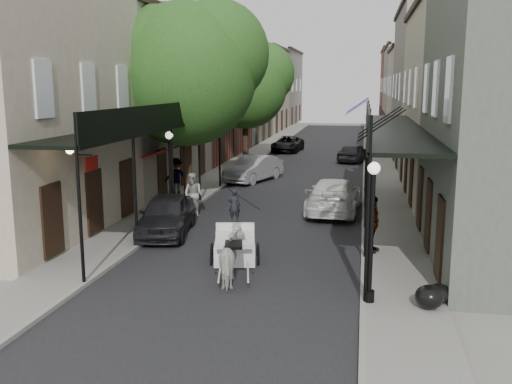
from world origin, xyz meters
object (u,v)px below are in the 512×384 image
at_px(tree_near, 195,68).
at_px(car_left_mid, 254,169).
at_px(tree_far, 251,83).
at_px(pedestrian_sidewalk_left, 176,177).
at_px(car_left_near, 166,215).
at_px(lamppost_left, 170,174).
at_px(car_right_far, 354,153).
at_px(pedestrian_sidewalk_right, 372,224).
at_px(lamppost_right_far, 368,147).
at_px(horse, 234,259).
at_px(carriage, 235,230).
at_px(pedestrian_walking, 193,194).
at_px(lamppost_right_near, 372,230).
at_px(car_left_far, 288,144).
at_px(car_right_near, 334,196).

xyz_separation_m(tree_near, car_left_mid, (1.60, 6.52, -5.72)).
distance_m(tree_near, tree_far, 14.02).
xyz_separation_m(tree_near, pedestrian_sidewalk_left, (-1.38, 0.87, -5.40)).
distance_m(car_left_near, car_left_mid, 12.73).
height_order(lamppost_left, car_right_far, lamppost_left).
bearing_deg(pedestrian_sidewalk_right, tree_near, 69.29).
bearing_deg(lamppost_left, car_right_far, 70.66).
bearing_deg(lamppost_right_far, car_right_far, 96.40).
height_order(horse, carriage, carriage).
height_order(tree_far, pedestrian_walking, tree_far).
height_order(tree_near, horse, tree_near).
height_order(tree_far, pedestrian_sidewalk_right, tree_far).
height_order(horse, pedestrian_walking, pedestrian_walking).
bearing_deg(horse, lamppost_right_near, 153.71).
height_order(lamppost_left, pedestrian_walking, lamppost_left).
height_order(carriage, car_left_far, carriage).
xyz_separation_m(lamppost_right_far, car_left_near, (-7.70, -14.00, -1.27)).
bearing_deg(car_left_far, horse, -81.13).
bearing_deg(lamppost_right_far, car_left_mid, -168.97).
relative_size(pedestrian_walking, car_left_near, 0.42).
bearing_deg(car_right_far, horse, 97.92).
distance_m(tree_near, car_right_near, 8.95).
xyz_separation_m(car_left_near, car_right_far, (6.73, 22.61, -0.07)).
bearing_deg(pedestrian_sidewalk_left, horse, 86.06).
relative_size(lamppost_right_far, car_left_near, 0.81).
bearing_deg(tree_near, car_right_near, -9.83).
height_order(tree_near, lamppost_left, tree_near).
relative_size(pedestrian_sidewalk_left, pedestrian_sidewalk_right, 0.99).
distance_m(lamppost_right_near, carriage, 5.60).
bearing_deg(tree_near, pedestrian_sidewalk_left, 147.63).
distance_m(lamppost_right_near, lamppost_right_far, 20.00).
height_order(lamppost_right_far, car_left_near, lamppost_right_far).
bearing_deg(car_right_near, pedestrian_sidewalk_right, 107.22).
bearing_deg(pedestrian_sidewalk_left, tree_near, 118.01).
xyz_separation_m(horse, car_left_far, (-2.82, 33.28, -0.10)).
xyz_separation_m(tree_far, pedestrian_sidewalk_right, (8.45, -21.53, -4.74)).
relative_size(lamppost_right_far, horse, 2.05).
bearing_deg(pedestrian_sidewalk_right, car_left_near, 101.35).
xyz_separation_m(pedestrian_sidewalk_right, car_left_mid, (-6.80, 14.04, -0.32)).
bearing_deg(lamppost_right_near, lamppost_left, 135.71).
distance_m(carriage, pedestrian_walking, 6.74).
height_order(horse, pedestrian_sidewalk_left, pedestrian_sidewalk_left).
relative_size(horse, pedestrian_sidewalk_left, 0.94).
relative_size(carriage, pedestrian_sidewalk_left, 1.33).
relative_size(horse, carriage, 0.71).
xyz_separation_m(tree_near, pedestrian_sidewalk_right, (8.40, -7.53, -5.40)).
distance_m(carriage, pedestrian_sidewalk_right, 4.66).
relative_size(horse, car_left_near, 0.40).
relative_size(tree_far, horse, 4.75).
distance_m(lamppost_left, horse, 8.33).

